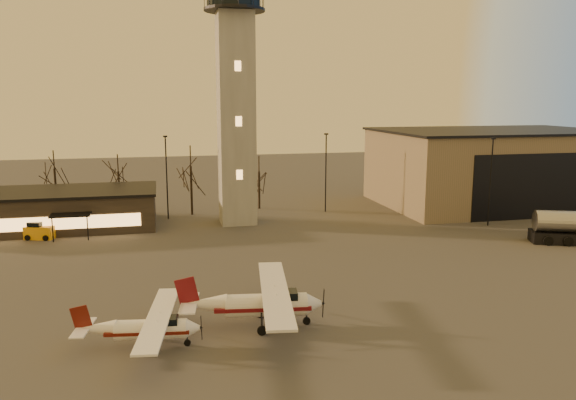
{
  "coord_description": "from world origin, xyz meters",
  "views": [
    {
      "loc": [
        -8.76,
        -34.54,
        14.54
      ],
      "look_at": [
        2.18,
        13.0,
        5.66
      ],
      "focal_mm": 35.0,
      "sensor_mm": 36.0,
      "label": 1
    }
  ],
  "objects": [
    {
      "name": "cessna_front",
      "position": [
        -2.29,
        -0.85,
        1.19
      ],
      "size": [
        10.04,
        12.65,
        3.47
      ],
      "rotation": [
        0.0,
        0.0,
        -0.14
      ],
      "color": "white",
      "rests_on": "ground"
    },
    {
      "name": "light_poles",
      "position": [
        0.5,
        31.0,
        5.41
      ],
      "size": [
        58.5,
        12.25,
        10.14
      ],
      "color": "black",
      "rests_on": "ground"
    },
    {
      "name": "hangar",
      "position": [
        36.0,
        33.98,
        5.15
      ],
      "size": [
        30.6,
        20.6,
        10.3
      ],
      "color": "#7D6851",
      "rests_on": "ground"
    },
    {
      "name": "service_cart",
      "position": [
        -21.32,
        27.02,
        0.7
      ],
      "size": [
        3.23,
        2.51,
        1.84
      ],
      "rotation": [
        0.0,
        0.0,
        -0.3
      ],
      "color": "#ED9F0D",
      "rests_on": "ground"
    },
    {
      "name": "terminal",
      "position": [
        -21.99,
        31.98,
        2.16
      ],
      "size": [
        25.4,
        12.2,
        4.3
      ],
      "color": "black",
      "rests_on": "ground"
    },
    {
      "name": "tree_row",
      "position": [
        -13.7,
        39.16,
        5.94
      ],
      "size": [
        37.2,
        9.2,
        8.8
      ],
      "color": "black",
      "rests_on": "ground"
    },
    {
      "name": "cessna_rear",
      "position": [
        -9.53,
        -2.43,
        0.94
      ],
      "size": [
        7.97,
        10.04,
        2.76
      ],
      "rotation": [
        0.0,
        0.0,
        -0.15
      ],
      "color": "white",
      "rests_on": "ground"
    },
    {
      "name": "ground",
      "position": [
        0.0,
        0.0,
        0.0
      ],
      "size": [
        220.0,
        220.0,
        0.0
      ],
      "primitive_type": "plane",
      "color": "#44413F",
      "rests_on": "ground"
    },
    {
      "name": "control_tower",
      "position": [
        0.0,
        30.0,
        16.33
      ],
      "size": [
        6.8,
        6.8,
        32.6
      ],
      "color": "gray",
      "rests_on": "ground"
    }
  ]
}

